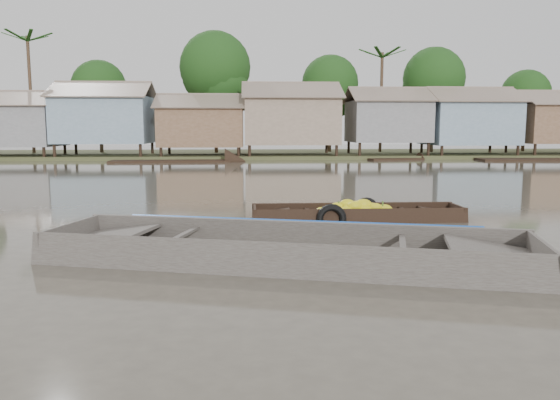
{
  "coord_description": "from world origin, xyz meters",
  "views": [
    {
      "loc": [
        -0.62,
        -9.65,
        2.23
      ],
      "look_at": [
        0.02,
        0.98,
        0.8
      ],
      "focal_mm": 35.0,
      "sensor_mm": 36.0,
      "label": 1
    }
  ],
  "objects": [
    {
      "name": "banana_boat",
      "position": [
        1.95,
        3.24,
        0.13
      ],
      "size": [
        5.06,
        1.38,
        0.72
      ],
      "rotation": [
        0.0,
        0.0,
        -0.0
      ],
      "color": "black",
      "rests_on": "ground"
    },
    {
      "name": "viewer_boat",
      "position": [
        0.05,
        -0.77,
        0.07
      ],
      "size": [
        8.38,
        4.15,
        0.65
      ],
      "rotation": [
        0.0,
        0.0,
        -0.26
      ],
      "color": "#3B3532",
      "rests_on": "ground"
    },
    {
      "name": "distant_boats",
      "position": [
        9.65,
        24.06,
        -0.05
      ],
      "size": [
        49.15,
        16.27,
        0.35
      ],
      "color": "black",
      "rests_on": "ground"
    },
    {
      "name": "riverbank",
      "position": [
        3.03,
        31.86,
        3.07
      ],
      "size": [
        120.0,
        12.47,
        10.22
      ],
      "color": "#384723",
      "rests_on": "ground"
    },
    {
      "name": "ground",
      "position": [
        0.0,
        0.0,
        0.0
      ],
      "size": [
        120.0,
        120.0,
        0.0
      ],
      "primitive_type": "plane",
      "color": "#484237",
      "rests_on": "ground"
    }
  ]
}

